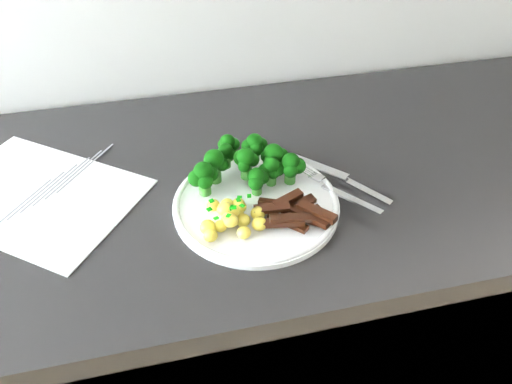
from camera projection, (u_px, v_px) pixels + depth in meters
name	position (u px, v px, depth m)	size (l,w,h in m)	color
counter	(205.00, 336.00, 1.09)	(2.35, 0.59, 0.88)	black
recipe_paper	(37.00, 196.00, 0.78)	(0.38, 0.37, 0.00)	white
plate	(256.00, 203.00, 0.76)	(0.26, 0.26, 0.01)	white
broccoli	(247.00, 162.00, 0.77)	(0.19, 0.13, 0.06)	#2A691F
potatoes	(232.00, 217.00, 0.71)	(0.10, 0.09, 0.04)	yellow
beef_strips	(296.00, 212.00, 0.72)	(0.12, 0.10, 0.03)	black
fork	(339.00, 191.00, 0.76)	(0.10, 0.15, 0.02)	silver
knife	(353.00, 185.00, 0.79)	(0.13, 0.15, 0.02)	silver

